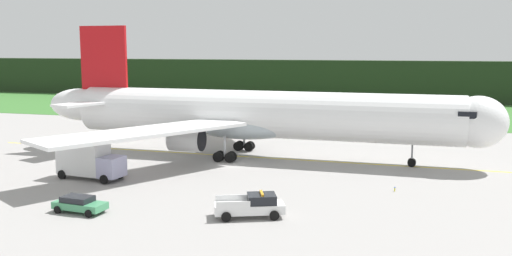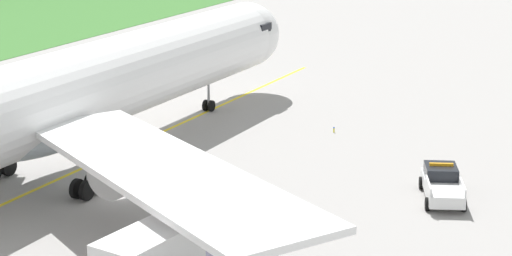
% 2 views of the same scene
% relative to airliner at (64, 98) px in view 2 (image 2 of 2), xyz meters
% --- Properties ---
extents(ground, '(320.00, 320.00, 0.00)m').
position_rel_airliner_xyz_m(ground, '(-1.41, -4.91, -5.06)').
color(ground, '#989492').
extents(taxiway_centerline_main, '(72.48, 0.99, 0.01)m').
position_rel_airliner_xyz_m(taxiway_centerline_main, '(0.74, -0.01, -5.05)').
color(taxiway_centerline_main, yellow).
rests_on(taxiway_centerline_main, ground).
extents(airliner, '(55.54, 47.09, 15.63)m').
position_rel_airliner_xyz_m(airliner, '(0.00, 0.00, 0.00)').
color(airliner, white).
rests_on(airliner, ground).
extents(ops_pickup_truck, '(5.72, 3.87, 1.94)m').
position_rel_airliner_xyz_m(ops_pickup_truck, '(6.31, -22.44, -4.15)').
color(ops_pickup_truck, white).
rests_on(ops_pickup_truck, ground).
extents(taxiway_edge_light_east, '(0.12, 0.12, 0.43)m').
position_rel_airliner_xyz_m(taxiway_edge_light_east, '(16.60, -11.54, -4.82)').
color(taxiway_edge_light_east, yellow).
rests_on(taxiway_edge_light_east, ground).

